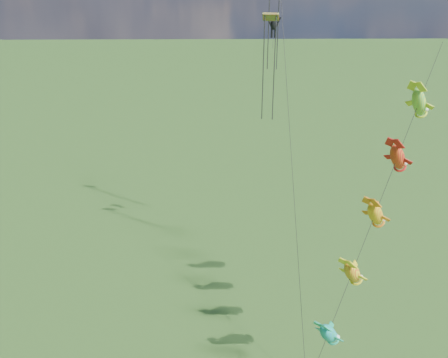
{
  "coord_description": "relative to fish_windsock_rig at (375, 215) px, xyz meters",
  "views": [
    {
      "loc": [
        12.04,
        -18.36,
        23.71
      ],
      "look_at": [
        12.61,
        10.09,
        11.22
      ],
      "focal_mm": 40.0,
      "sensor_mm": 36.0,
      "label": 1
    }
  ],
  "objects": [
    {
      "name": "fish_windsock_rig",
      "position": [
        0.0,
        0.0,
        0.0
      ],
      "size": [
        10.46,
        12.22,
        19.36
      ],
      "rotation": [
        0.0,
        0.0,
        -0.38
      ],
      "color": "brown",
      "rests_on": "ground"
    },
    {
      "name": "parafoil_rig",
      "position": [
        -4.46,
        12.77,
        8.52
      ],
      "size": [
        2.22,
        17.48,
        25.66
      ],
      "rotation": [
        0.0,
        0.0,
        0.14
      ],
      "color": "brown",
      "rests_on": "ground"
    }
  ]
}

